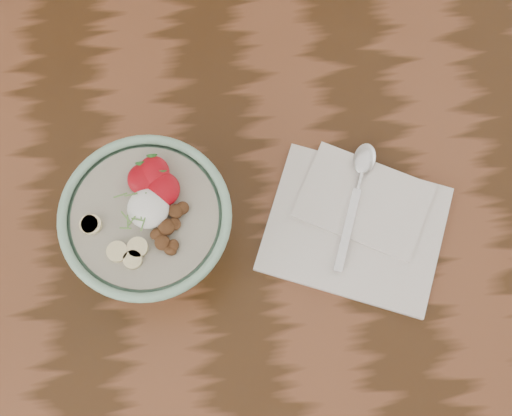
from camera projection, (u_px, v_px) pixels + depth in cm
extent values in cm
cube|color=#371F0D|center=(230.00, 232.00, 99.00)|extent=(160.00, 90.00, 4.00)
cylinder|color=#85B397|center=(156.00, 239.00, 95.93)|extent=(9.28, 9.28, 1.33)
torus|color=#85B397|center=(144.00, 216.00, 85.60)|extent=(21.10, 21.10, 1.21)
cylinder|color=#A8A18B|center=(145.00, 218.00, 86.23)|extent=(17.89, 17.89, 1.10)
ellipsoid|color=white|center=(148.00, 208.00, 84.97)|extent=(5.07, 5.07, 2.79)
ellipsoid|color=#A00711|center=(164.00, 189.00, 85.57)|extent=(3.96, 4.36, 2.18)
cone|color=#286623|center=(162.00, 175.00, 85.81)|extent=(1.40, 1.03, 1.52)
ellipsoid|color=#A00711|center=(154.00, 173.00, 86.22)|extent=(3.89, 4.28, 2.14)
cone|color=#286623|center=(152.00, 158.00, 86.45)|extent=(1.40, 1.03, 1.52)
ellipsoid|color=#A00711|center=(142.00, 179.00, 86.05)|extent=(3.63, 3.99, 1.99)
cone|color=#286623|center=(141.00, 166.00, 86.24)|extent=(1.40, 1.03, 1.52)
cylinder|color=beige|center=(117.00, 252.00, 83.99)|extent=(2.53, 2.53, 0.70)
cylinder|color=beige|center=(89.00, 225.00, 84.98)|extent=(2.29, 2.29, 0.70)
cylinder|color=beige|center=(133.00, 260.00, 83.70)|extent=(2.25, 2.25, 0.70)
cylinder|color=beige|center=(138.00, 247.00, 84.14)|extent=(2.49, 2.49, 0.70)
cylinder|color=beige|center=(92.00, 225.00, 84.98)|extent=(2.44, 2.44, 0.70)
ellipsoid|color=#532E18|center=(170.00, 251.00, 83.88)|extent=(1.88, 1.65, 1.25)
ellipsoid|color=#532E18|center=(176.00, 211.00, 85.18)|extent=(2.29, 2.22, 1.40)
ellipsoid|color=#532E18|center=(182.00, 208.00, 85.41)|extent=(2.31, 2.32, 0.95)
ellipsoid|color=#532E18|center=(162.00, 243.00, 84.03)|extent=(2.50, 2.52, 1.35)
ellipsoid|color=#532E18|center=(160.00, 237.00, 84.40)|extent=(1.92, 1.88, 0.88)
ellipsoid|color=#532E18|center=(175.00, 224.00, 84.82)|extent=(1.98, 2.08, 0.85)
ellipsoid|color=#532E18|center=(174.00, 211.00, 85.24)|extent=(2.27, 2.13, 1.00)
ellipsoid|color=#532E18|center=(157.00, 234.00, 84.39)|extent=(2.07, 1.81, 0.95)
ellipsoid|color=#532E18|center=(173.00, 246.00, 84.03)|extent=(1.82, 1.97, 1.16)
ellipsoid|color=#532E18|center=(167.00, 227.00, 84.54)|extent=(2.08, 2.10, 1.39)
cylinder|color=#5A8E3C|center=(132.00, 221.00, 83.45)|extent=(0.99, 1.16, 0.23)
cylinder|color=#5A8E3C|center=(128.00, 221.00, 83.43)|extent=(0.29, 1.64, 0.24)
cylinder|color=#5A8E3C|center=(143.00, 224.00, 83.33)|extent=(0.81, 1.64, 0.24)
cylinder|color=#5A8E3C|center=(146.00, 200.00, 84.22)|extent=(0.29, 1.81, 0.24)
cylinder|color=#5A8E3C|center=(120.00, 195.00, 84.38)|extent=(1.72, 0.51, 0.24)
cylinder|color=#5A8E3C|center=(141.00, 212.00, 83.78)|extent=(0.23, 1.81, 0.24)
cylinder|color=#5A8E3C|center=(153.00, 199.00, 84.23)|extent=(0.69, 1.48, 0.23)
cylinder|color=#5A8E3C|center=(148.00, 199.00, 84.23)|extent=(1.67, 0.42, 0.24)
cylinder|color=#5A8E3C|center=(131.00, 195.00, 84.41)|extent=(1.57, 0.32, 0.23)
cylinder|color=#5A8E3C|center=(138.00, 220.00, 83.49)|extent=(1.61, 0.74, 0.24)
cylinder|color=#5A8E3C|center=(125.00, 228.00, 83.18)|extent=(1.39, 0.44, 0.23)
cylinder|color=#5A8E3C|center=(126.00, 217.00, 83.57)|extent=(1.20, 1.73, 0.25)
cube|color=white|center=(355.00, 229.00, 96.57)|extent=(28.84, 26.57, 0.89)
cube|color=white|center=(364.00, 201.00, 97.01)|extent=(20.50, 18.53, 0.54)
cube|color=silver|center=(348.00, 230.00, 95.33)|extent=(5.51, 11.39, 0.36)
cylinder|color=silver|center=(360.00, 179.00, 97.30)|extent=(1.83, 3.13, 0.72)
ellipsoid|color=silver|center=(365.00, 159.00, 98.02)|extent=(4.70, 5.56, 0.98)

